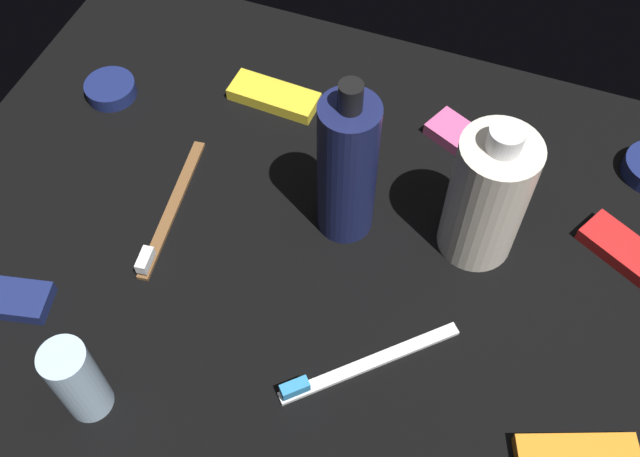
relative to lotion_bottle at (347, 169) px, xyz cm
name	(u,v)px	position (x,y,z in cm)	size (l,w,h in cm)	color
ground_plane	(320,248)	(1.35, 3.71, -9.34)	(84.00, 64.00, 1.20)	black
lotion_bottle	(347,169)	(0.00, 0.00, 0.00)	(5.76, 5.76, 19.81)	#181E4B
bodywash_bottle	(487,197)	(-13.23, -2.31, -1.12)	(7.55, 7.55, 17.00)	silver
deodorant_stick	(77,380)	(14.69, 26.54, -3.87)	(4.01, 4.01, 9.74)	silver
toothbrush_brown	(169,213)	(17.37, 6.00, -8.13)	(3.47, 18.01, 2.10)	brown
toothbrush_white	(360,366)	(-6.78, 15.08, -8.13)	(13.86, 13.29, 2.10)	white
snack_bar_pink	(471,144)	(-9.83, -14.11, -7.99)	(10.40, 4.00, 1.50)	#E55999
snack_bar_red	(630,255)	(-28.41, -5.62, -7.99)	(10.40, 4.00, 1.50)	red
snack_bar_yellow	(274,96)	(13.42, -13.18, -7.99)	(10.40, 4.00, 1.50)	yellow
cream_tin_right	(111,89)	(31.73, -7.39, -7.86)	(5.87, 5.87, 1.75)	navy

